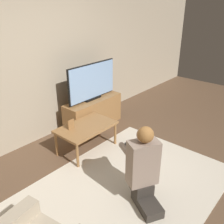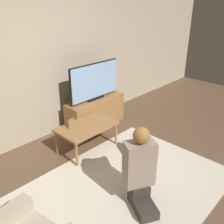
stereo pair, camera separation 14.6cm
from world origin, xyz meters
name	(u,v)px [view 1 (the left image)]	position (x,y,z in m)	size (l,w,h in m)	color
ground_plane	(128,187)	(0.00, 0.00, 0.00)	(10.00, 10.00, 0.00)	brown
wall_back	(30,64)	(0.00, 1.93, 1.30)	(10.00, 0.06, 2.60)	tan
rug	(128,187)	(0.00, 0.00, 0.01)	(2.63, 1.94, 0.02)	beige
tv_stand	(93,113)	(0.92, 1.53, 0.27)	(1.17, 0.37, 0.55)	olive
tv	(92,82)	(0.92, 1.53, 0.88)	(1.08, 0.08, 0.66)	black
coffee_table	(86,128)	(0.27, 1.03, 0.38)	(0.90, 0.56, 0.43)	olive
person_kneeling	(143,166)	(-0.07, -0.25, 0.49)	(0.59, 0.79, 0.98)	#332D28
picture_frame	(71,124)	(0.07, 1.14, 0.50)	(0.11, 0.01, 0.15)	olive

